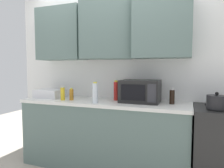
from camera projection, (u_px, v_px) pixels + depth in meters
name	position (u px, v px, depth m)	size (l,w,h in m)	color
wall_back_with_cabinets	(110.00, 51.00, 2.86)	(3.07, 0.56, 2.60)	white
counter_run	(104.00, 134.00, 2.73)	(2.20, 0.63, 0.90)	slate
kettle	(217.00, 102.00, 2.09)	(0.19, 0.19, 0.17)	black
microwave	(140.00, 91.00, 2.57)	(0.48, 0.37, 0.28)	black
dish_rack	(50.00, 93.00, 2.99)	(0.38, 0.30, 0.12)	silver
bottle_yellow_mustard	(63.00, 94.00, 2.74)	(0.06, 0.06, 0.19)	gold
bottle_clear_tall	(95.00, 93.00, 2.50)	(0.07, 0.07, 0.26)	silver
bottle_amber_vinegar	(71.00, 94.00, 2.75)	(0.05, 0.05, 0.16)	#AD701E
bottle_soy_dark	(172.00, 97.00, 2.44)	(0.06, 0.06, 0.19)	black
bottle_red_sauce	(116.00, 91.00, 2.74)	(0.06, 0.06, 0.27)	red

